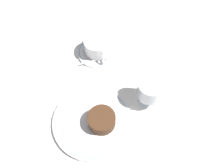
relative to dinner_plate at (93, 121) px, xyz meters
name	(u,v)px	position (x,y,z in m)	size (l,w,h in m)	color
ground_plane	(93,109)	(-0.04, 0.02, -0.01)	(3.00, 3.00, 0.00)	white
dinner_plate	(93,121)	(0.00, 0.00, 0.00)	(0.24, 0.24, 0.01)	white
saucer	(97,52)	(-0.22, 0.13, 0.00)	(0.13, 0.13, 0.01)	white
coffee_cup	(97,46)	(-0.22, 0.14, 0.03)	(0.11, 0.09, 0.06)	white
spoon	(102,59)	(-0.18, 0.13, 0.00)	(0.04, 0.12, 0.00)	silver
wine_glass	(150,90)	(0.02, 0.19, 0.06)	(0.08, 0.08, 0.11)	silver
dessert_cake	(102,120)	(0.02, 0.02, 0.03)	(0.08, 0.08, 0.04)	#4C2D19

